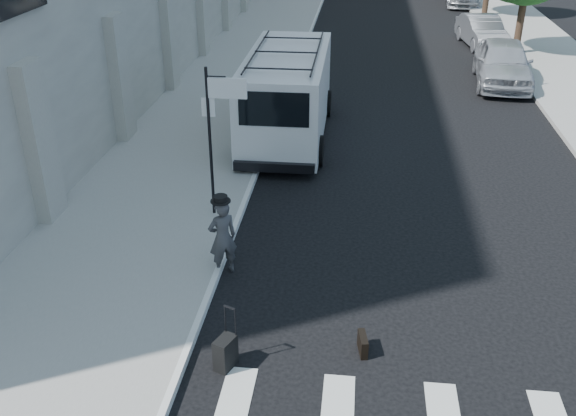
% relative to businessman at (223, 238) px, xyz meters
% --- Properties ---
extents(ground, '(120.00, 120.00, 0.00)m').
position_rel_businessman_xyz_m(ground, '(1.90, -0.94, -0.81)').
color(ground, black).
rests_on(ground, ground).
extents(sidewalk_left, '(4.50, 48.00, 0.15)m').
position_rel_businessman_xyz_m(sidewalk_left, '(-2.35, 15.06, -0.74)').
color(sidewalk_left, gray).
rests_on(sidewalk_left, ground).
extents(sidewalk_right, '(4.00, 56.00, 0.15)m').
position_rel_businessman_xyz_m(sidewalk_right, '(10.90, 19.06, -0.74)').
color(sidewalk_right, gray).
rests_on(sidewalk_right, ground).
extents(sign_pole, '(1.03, 0.07, 3.50)m').
position_rel_businessman_xyz_m(sign_pole, '(-0.46, 2.26, 1.84)').
color(sign_pole, black).
rests_on(sign_pole, sidewalk_left).
extents(businessman, '(0.71, 0.64, 1.62)m').
position_rel_businessman_xyz_m(businessman, '(0.00, 0.00, 0.00)').
color(businessman, '#3C3C3F').
rests_on(businessman, ground).
extents(briefcase, '(0.19, 0.45, 0.34)m').
position_rel_businessman_xyz_m(briefcase, '(2.86, -2.20, -0.64)').
color(briefcase, black).
rests_on(briefcase, ground).
extents(suitcase, '(0.38, 0.46, 1.11)m').
position_rel_businessman_xyz_m(suitcase, '(0.61, -2.83, -0.52)').
color(suitcase, black).
rests_on(suitcase, ground).
extents(cargo_van, '(2.53, 7.02, 2.61)m').
position_rel_businessman_xyz_m(cargo_van, '(0.40, 7.99, 0.53)').
color(cargo_van, silver).
rests_on(cargo_van, ground).
extents(parked_car_a, '(2.43, 5.15, 1.70)m').
position_rel_businessman_xyz_m(parked_car_a, '(8.04, 14.44, 0.04)').
color(parked_car_a, '#A4A7AC').
rests_on(parked_car_a, ground).
extents(parked_car_b, '(2.07, 4.49, 1.43)m').
position_rel_businessman_xyz_m(parked_car_b, '(8.21, 20.76, -0.10)').
color(parked_car_b, slate).
rests_on(parked_car_b, ground).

